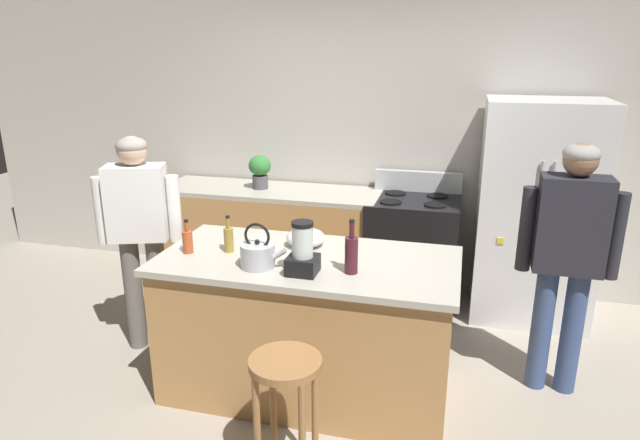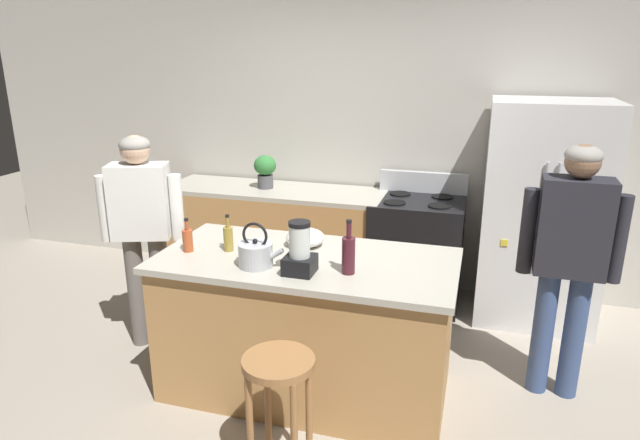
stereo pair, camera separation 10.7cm
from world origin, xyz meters
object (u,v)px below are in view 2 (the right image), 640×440
Objects in this scene: stove_range at (416,250)px; bottle_cooking_sauce at (188,239)px; bar_stool at (279,387)px; person_by_sink_right at (570,250)px; tea_kettle at (256,254)px; kitchen_island at (307,325)px; potted_plant at (265,169)px; blender_appliance at (300,252)px; refrigerator at (542,214)px; bottle_wine at (348,254)px; person_by_island_left at (142,222)px; bottle_vinegar at (228,238)px; mixing_bowl at (305,238)px.

bottle_cooking_sauce is (-1.24, -1.63, 0.53)m from stove_range.
stove_range is 1.57× the size of bar_stool.
person_by_sink_right is 1.88m from tea_kettle.
person_by_sink_right is at bearing 15.38° from kitchen_island.
potted_plant is at bearing 113.13° from bar_stool.
blender_appliance is at bearing -80.42° from kitchen_island.
person_by_sink_right is at bearing 40.46° from bar_stool.
blender_appliance is (0.04, -0.23, 0.58)m from kitchen_island.
refrigerator is 2.42m from tea_kettle.
refrigerator is at bearing -1.47° from stove_range.
kitchen_island is 1.12× the size of person_by_sink_right.
potted_plant is 1.66m from bottle_cooking_sauce.
bottle_wine is 0.54m from tea_kettle.
person_by_island_left is 0.97× the size of person_by_sink_right.
potted_plant is 1.62m from bottle_vinegar.
person_by_sink_right reaches higher than bar_stool.
person_by_island_left is 1.42m from blender_appliance.
kitchen_island is 1.66× the size of stove_range.
person_by_sink_right is (0.06, -1.08, 0.09)m from refrigerator.
stove_range is at bearing 71.81° from kitchen_island.
mixing_bowl is at bearing 26.97° from bottle_vinegar.
bar_stool is 2.30× the size of blender_appliance.
bottle_wine is at bearing 5.48° from tea_kettle.
mixing_bowl is at bearing 24.15° from bottle_cooking_sauce.
bar_stool is 1.09m from bottle_vinegar.
bottle_vinegar is (-2.03, -0.44, 0.03)m from person_by_sink_right.
tea_kettle is at bearing -113.03° from stove_range.
tea_kettle is (0.65, -1.76, -0.09)m from potted_plant.
refrigerator is 5.79× the size of blender_appliance.
bottle_vinegar is 0.86× the size of tea_kettle.
bottle_cooking_sauce reaches higher than mixing_bowl.
kitchen_island is at bearing -108.19° from stove_range.
potted_plant reaches higher than mixing_bowl.
blender_appliance reaches higher than tea_kettle.
bottle_cooking_sauce is at bearing -127.38° from stove_range.
refrigerator reaches higher than bottle_wine.
potted_plant is 2.08m from bottle_wine.
bottle_cooking_sauce is at bearing -161.31° from bottle_vinegar.
mixing_bowl is at bearing -1.64° from person_by_island_left.
potted_plant is at bearing 110.24° from tea_kettle.
stove_range is 2.11m from bottle_cooking_sauce.
bottle_wine is (-0.20, -1.68, 0.56)m from stove_range.
stove_range reaches higher than mixing_bowl.
person_by_island_left is 5.16× the size of blender_appliance.
bottle_vinegar is (-0.81, 0.14, -0.03)m from bottle_wine.
refrigerator is 1.61× the size of stove_range.
person_by_island_left reaches higher than bottle_vinegar.
tea_kettle is at bearing -22.85° from person_by_island_left.
bottle_vinegar reaches higher than bar_stool.
kitchen_island is at bearing 98.09° from bar_stool.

